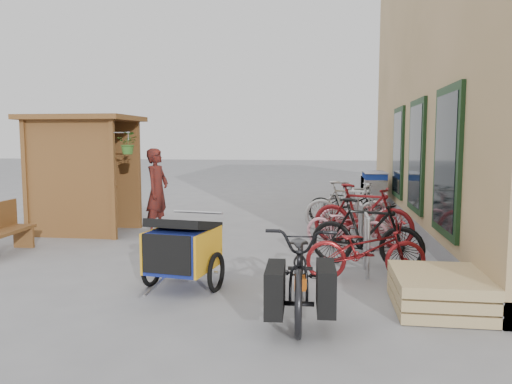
# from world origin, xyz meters

# --- Properties ---
(ground) EXTENTS (80.00, 80.00, 0.00)m
(ground) POSITION_xyz_m (0.00, 0.00, 0.00)
(ground) COLOR gray
(kiosk) EXTENTS (2.49, 1.65, 2.40)m
(kiosk) POSITION_xyz_m (-3.28, 2.47, 1.55)
(kiosk) COLOR brown
(kiosk) RESTS_ON ground
(bike_rack) EXTENTS (0.05, 5.35, 0.86)m
(bike_rack) POSITION_xyz_m (2.30, 2.40, 0.52)
(bike_rack) COLOR #A5A8AD
(bike_rack) RESTS_ON ground
(pallet_stack) EXTENTS (1.00, 1.20, 0.40)m
(pallet_stack) POSITION_xyz_m (3.00, -1.40, 0.21)
(pallet_stack) COLOR tan
(pallet_stack) RESTS_ON ground
(bench) EXTENTS (0.48, 1.38, 0.86)m
(bench) POSITION_xyz_m (-3.67, 0.40, 0.44)
(bench) COLOR brown
(bench) RESTS_ON ground
(shopping_carts) EXTENTS (0.60, 2.01, 1.07)m
(shopping_carts) POSITION_xyz_m (3.00, 6.84, 0.62)
(shopping_carts) COLOR silver
(shopping_carts) RESTS_ON ground
(child_trailer) EXTENTS (1.04, 1.68, 0.97)m
(child_trailer) POSITION_xyz_m (-0.10, -1.01, 0.54)
(child_trailer) COLOR navy
(child_trailer) RESTS_ON ground
(cargo_bike) EXTENTS (0.78, 2.02, 1.05)m
(cargo_bike) POSITION_xyz_m (1.46, -1.82, 0.52)
(cargo_bike) COLOR black
(cargo_bike) RESTS_ON ground
(person_kiosk) EXTENTS (0.51, 0.69, 1.74)m
(person_kiosk) POSITION_xyz_m (-1.71, 2.65, 0.87)
(person_kiosk) COLOR maroon
(person_kiosk) RESTS_ON ground
(bike_0) EXTENTS (1.69, 0.77, 0.86)m
(bike_0) POSITION_xyz_m (2.26, -0.32, 0.43)
(bike_0) COLOR maroon
(bike_0) RESTS_ON ground
(bike_1) EXTENTS (1.79, 1.03, 1.04)m
(bike_1) POSITION_xyz_m (2.32, 0.39, 0.52)
(bike_1) COLOR black
(bike_1) RESTS_ON ground
(bike_2) EXTENTS (1.60, 0.98, 0.79)m
(bike_2) POSITION_xyz_m (2.10, 1.76, 0.40)
(bike_2) COLOR pink
(bike_2) RESTS_ON ground
(bike_3) EXTENTS (1.93, 1.13, 1.12)m
(bike_3) POSITION_xyz_m (2.38, 1.99, 0.56)
(bike_3) COLOR maroon
(bike_3) RESTS_ON ground
(bike_4) EXTENTS (1.71, 0.73, 0.87)m
(bike_4) POSITION_xyz_m (2.43, 2.98, 0.44)
(bike_4) COLOR pink
(bike_4) RESTS_ON ground
(bike_5) EXTENTS (1.82, 0.66, 1.07)m
(bike_5) POSITION_xyz_m (2.17, 3.19, 0.54)
(bike_5) COLOR beige
(bike_5) RESTS_ON ground
(bike_6) EXTENTS (1.87, 1.02, 0.93)m
(bike_6) POSITION_xyz_m (2.18, 4.20, 0.47)
(bike_6) COLOR black
(bike_6) RESTS_ON ground
(bike_7) EXTENTS (1.65, 0.93, 0.95)m
(bike_7) POSITION_xyz_m (2.37, 4.59, 0.48)
(bike_7) COLOR #B4B4B9
(bike_7) RESTS_ON ground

